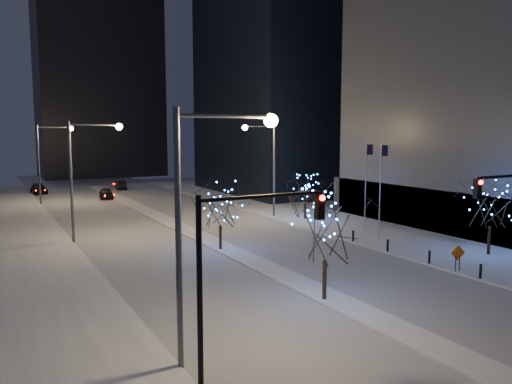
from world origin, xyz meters
TOP-DOWN VIEW (x-y plane):
  - ground at (0.00, 0.00)m, footprint 160.00×160.00m
  - road at (0.00, 35.00)m, footprint 20.00×130.00m
  - median at (0.00, 30.00)m, footprint 2.00×80.00m
  - east_sidewalk at (15.00, 20.00)m, footprint 10.00×90.00m
  - west_sidewalk at (-14.00, 20.00)m, footprint 8.00×90.00m
  - horizon_block at (6.00, 92.00)m, footprint 24.00×14.00m
  - street_lamp_w_near at (-8.94, 2.00)m, footprint 4.40×0.56m
  - street_lamp_w_mid at (-8.94, 27.00)m, footprint 4.40×0.56m
  - street_lamp_w_far at (-8.94, 52.00)m, footprint 4.40×0.56m
  - street_lamp_east at (10.08, 30.00)m, footprint 3.90×0.56m
  - traffic_signal_west at (-8.44, -0.00)m, footprint 5.26×0.43m
  - flagpoles at (13.37, 17.25)m, footprint 1.35×2.60m
  - bollards at (10.20, 10.00)m, footprint 0.16×12.16m
  - car_near at (-1.50, 53.87)m, footprint 2.35×4.54m
  - car_mid at (3.07, 64.72)m, footprint 1.85×4.35m
  - car_far at (-9.00, 64.45)m, footprint 2.20×4.94m
  - holiday_tree_median_near at (-0.50, 5.58)m, footprint 6.02×6.02m
  - holiday_tree_median_far at (-0.50, 18.86)m, footprint 5.61×5.61m
  - holiday_tree_plaza_near at (16.08, 7.75)m, footprint 4.94×4.94m
  - holiday_tree_plaza_far at (12.94, 26.97)m, footprint 5.10×5.10m
  - construction_sign at (10.30, 5.78)m, footprint 1.03×0.27m

SIDE VIEW (x-z plane):
  - ground at x=0.00m, z-range 0.00..0.00m
  - road at x=0.00m, z-range 0.00..0.02m
  - median at x=0.00m, z-range 0.00..0.15m
  - east_sidewalk at x=15.00m, z-range 0.00..0.15m
  - west_sidewalk at x=-14.00m, z-range 0.00..0.15m
  - bollards at x=10.20m, z-range 0.15..1.05m
  - car_mid at x=3.07m, z-range 0.00..1.39m
  - car_far at x=-9.00m, z-range 0.00..1.41m
  - car_near at x=-1.50m, z-range 0.00..1.47m
  - construction_sign at x=10.30m, z-range 0.33..2.05m
  - holiday_tree_plaza_far at x=12.94m, z-range 0.80..5.64m
  - holiday_tree_median_far at x=-0.50m, z-range 0.90..6.24m
  - holiday_tree_plaza_near at x=16.08m, z-range 1.02..6.54m
  - holiday_tree_median_near at x=-0.50m, z-range 1.02..7.21m
  - traffic_signal_west at x=-8.44m, z-range 1.26..8.26m
  - flagpoles at x=13.37m, z-range 0.80..8.80m
  - street_lamp_east at x=10.08m, z-range 1.45..11.45m
  - street_lamp_w_near at x=-8.94m, z-range 1.50..11.50m
  - street_lamp_w_mid at x=-8.94m, z-range 1.50..11.50m
  - street_lamp_w_far at x=-8.94m, z-range 1.50..11.50m
  - horizon_block at x=6.00m, z-range 0.00..42.00m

